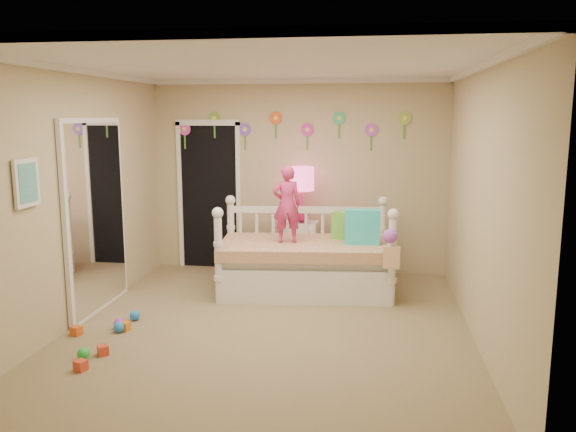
% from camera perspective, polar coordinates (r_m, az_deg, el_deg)
% --- Properties ---
extents(floor, '(4.00, 4.50, 0.01)m').
position_cam_1_polar(floor, '(5.92, -1.82, -11.04)').
color(floor, '#7F684C').
rests_on(floor, ground).
extents(ceiling, '(4.00, 4.50, 0.01)m').
position_cam_1_polar(ceiling, '(5.55, -1.97, 14.89)').
color(ceiling, white).
rests_on(ceiling, floor).
extents(back_wall, '(4.00, 0.01, 2.60)m').
position_cam_1_polar(back_wall, '(7.80, 1.01, 3.90)').
color(back_wall, tan).
rests_on(back_wall, floor).
extents(left_wall, '(0.01, 4.50, 2.60)m').
position_cam_1_polar(left_wall, '(6.26, -20.25, 1.79)').
color(left_wall, tan).
rests_on(left_wall, floor).
extents(right_wall, '(0.01, 4.50, 2.60)m').
position_cam_1_polar(right_wall, '(5.60, 18.69, 0.99)').
color(right_wall, tan).
rests_on(right_wall, floor).
extents(crown_molding, '(4.00, 4.50, 0.06)m').
position_cam_1_polar(crown_molding, '(5.55, -1.97, 14.58)').
color(crown_molding, white).
rests_on(crown_molding, ceiling).
extents(daybed, '(2.17, 1.31, 1.12)m').
position_cam_1_polar(daybed, '(6.93, 1.74, -3.07)').
color(daybed, white).
rests_on(daybed, floor).
extents(pillow_turquoise, '(0.41, 0.15, 0.41)m').
position_cam_1_polar(pillow_turquoise, '(6.80, 7.41, -1.09)').
color(pillow_turquoise, '#29C4CD').
rests_on(pillow_turquoise, daybed).
extents(pillow_lime, '(0.38, 0.24, 0.34)m').
position_cam_1_polar(pillow_lime, '(7.03, 5.85, -0.99)').
color(pillow_lime, '#66BC39').
rests_on(pillow_lime, daybed).
extents(child, '(0.38, 0.30, 0.92)m').
position_cam_1_polar(child, '(6.78, -0.12, 1.16)').
color(child, '#D53072').
rests_on(child, daybed).
extents(nightstand, '(0.46, 0.37, 0.73)m').
position_cam_1_polar(nightstand, '(7.68, 1.32, -3.27)').
color(nightstand, white).
rests_on(nightstand, floor).
extents(table_lamp, '(0.33, 0.33, 0.73)m').
position_cam_1_polar(table_lamp, '(7.53, 1.34, 3.04)').
color(table_lamp, '#F02081').
rests_on(table_lamp, nightstand).
extents(closet_doorway, '(0.90, 0.04, 2.07)m').
position_cam_1_polar(closet_doorway, '(8.07, -7.86, 2.12)').
color(closet_doorway, black).
rests_on(closet_doorway, back_wall).
extents(flower_decals, '(3.40, 0.02, 0.50)m').
position_cam_1_polar(flower_decals, '(7.76, 0.34, 8.61)').
color(flower_decals, '#B2668C').
rests_on(flower_decals, back_wall).
extents(mirror_closet, '(0.07, 1.30, 2.10)m').
position_cam_1_polar(mirror_closet, '(6.54, -18.57, -0.00)').
color(mirror_closet, white).
rests_on(mirror_closet, left_wall).
extents(wall_picture, '(0.05, 0.34, 0.42)m').
position_cam_1_polar(wall_picture, '(5.44, -24.60, 3.02)').
color(wall_picture, white).
rests_on(wall_picture, left_wall).
extents(hanging_bag, '(0.20, 0.16, 0.36)m').
position_cam_1_polar(hanging_bag, '(6.33, 10.10, -3.34)').
color(hanging_bag, beige).
rests_on(hanging_bag, daybed).
extents(toy_scatter, '(1.11, 1.46, 0.11)m').
position_cam_1_polar(toy_scatter, '(5.78, -17.69, -11.50)').
color(toy_scatter, '#996666').
rests_on(toy_scatter, floor).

